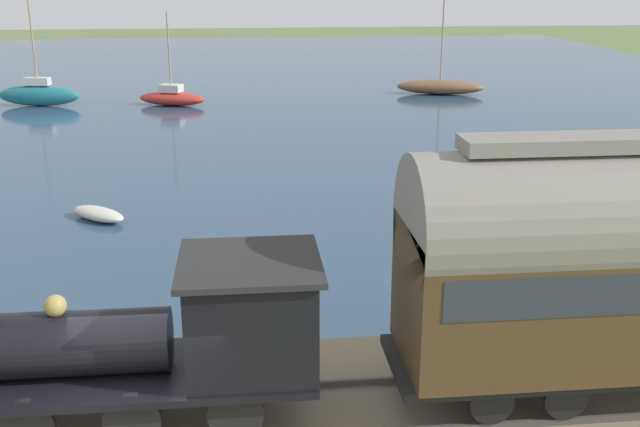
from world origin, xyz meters
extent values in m
cube|color=#2D4760|center=(43.38, 0.00, 0.00)|extent=(80.00, 80.00, 0.01)
cube|color=#4C4742|center=(1.20, 0.00, 0.48)|extent=(0.07, 54.88, 0.12)
cylinder|color=black|center=(-0.42, -1.36, 1.00)|extent=(0.12, 0.91, 0.91)
cylinder|color=black|center=(1.20, -1.36, 1.00)|extent=(0.12, 0.91, 0.91)
cylinder|color=black|center=(-0.42, 0.27, 1.00)|extent=(0.12, 0.91, 0.91)
cylinder|color=black|center=(1.20, 0.27, 1.00)|extent=(0.12, 0.91, 0.91)
cylinder|color=black|center=(-0.42, 1.89, 1.00)|extent=(0.12, 0.91, 0.91)
cylinder|color=black|center=(1.20, 1.89, 1.00)|extent=(0.12, 0.91, 0.91)
cube|color=black|center=(0.39, 0.27, 1.38)|extent=(2.12, 5.91, 0.12)
cylinder|color=black|center=(0.39, 1.45, 1.98)|extent=(1.07, 3.55, 1.07)
sphere|color=tan|center=(0.39, 1.45, 2.65)|extent=(0.36, 0.36, 0.36)
cube|color=black|center=(0.39, -1.65, 2.33)|extent=(2.02, 2.07, 1.77)
cube|color=#282828|center=(0.39, -1.65, 3.26)|extent=(2.22, 2.31, 0.10)
cylinder|color=black|center=(-0.42, -6.85, 0.92)|extent=(0.12, 0.76, 0.76)
cylinder|color=black|center=(1.20, -6.85, 0.92)|extent=(0.12, 0.76, 0.76)
cylinder|color=black|center=(-0.42, -5.57, 0.92)|extent=(0.12, 0.76, 0.76)
cylinder|color=black|center=(1.20, -5.57, 0.92)|extent=(0.12, 0.76, 0.76)
ellipsoid|color=brown|center=(37.47, -14.65, 0.48)|extent=(3.08, 5.93, 0.95)
cylinder|color=#9E8460|center=(37.47, -14.65, 4.48)|extent=(0.10, 0.10, 7.05)
ellipsoid|color=#B72D23|center=(34.91, 2.60, 0.41)|extent=(2.79, 4.42, 0.81)
cylinder|color=#9E8460|center=(34.91, 2.60, 3.15)|extent=(0.10, 0.10, 4.66)
cube|color=silver|center=(34.91, 2.60, 1.04)|extent=(1.25, 1.48, 0.45)
ellipsoid|color=#1E707A|center=(35.55, 10.52, 0.63)|extent=(1.86, 5.05, 1.25)
cylinder|color=#9E8460|center=(35.55, 10.52, 4.33)|extent=(0.10, 0.10, 6.15)
cube|color=silver|center=(35.55, 10.52, 1.48)|extent=(0.87, 1.57, 0.45)
ellipsoid|color=beige|center=(12.90, 3.15, 0.21)|extent=(2.06, 2.22, 0.41)
camera|label=1|loc=(-10.88, -1.62, 7.73)|focal=42.00mm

